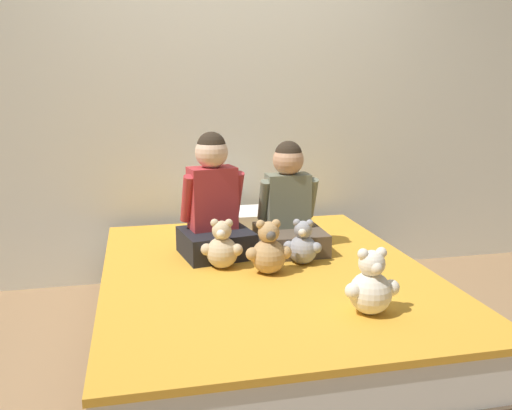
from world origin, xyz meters
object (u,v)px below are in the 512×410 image
bed (266,309)px  teddy_bear_held_by_right_child (303,245)px  teddy_bear_held_by_left_child (222,247)px  teddy_bear_at_foot_of_bed (371,286)px  pillow_at_headboard (237,220)px  teddy_bear_between_children (268,251)px  child_on_right (289,209)px  child_on_left (214,206)px

bed → teddy_bear_held_by_right_child: (0.21, 0.05, 0.31)m
teddy_bear_held_by_left_child → teddy_bear_held_by_right_child: (0.42, -0.03, -0.01)m
teddy_bear_at_foot_of_bed → pillow_at_headboard: teddy_bear_at_foot_of_bed is taller
teddy_bear_between_children → pillow_at_headboard: bearing=93.4°
teddy_bear_held_by_left_child → teddy_bear_between_children: size_ratio=0.94×
child_on_right → bed: bearing=-123.2°
bed → teddy_bear_held_by_left_child: 0.39m
child_on_left → teddy_bear_between_children: (0.21, -0.37, -0.15)m
teddy_bear_at_foot_of_bed → teddy_bear_held_by_left_child: bearing=126.5°
child_on_left → bed: bearing=-65.8°
teddy_bear_at_foot_of_bed → pillow_at_headboard: size_ratio=0.59×
child_on_right → teddy_bear_between_children: (-0.21, -0.37, -0.12)m
teddy_bear_at_foot_of_bed → child_on_right: bearing=95.1°
teddy_bear_between_children → pillow_at_headboard: teddy_bear_between_children is taller
child_on_left → child_on_right: bearing=-10.1°
teddy_bear_held_by_right_child → teddy_bear_between_children: 0.23m
bed → teddy_bear_between_children: teddy_bear_between_children is taller
teddy_bear_between_children → child_on_left: bearing=123.7°
child_on_right → pillow_at_headboard: child_on_right is taller
bed → pillow_at_headboard: pillow_at_headboard is taller
teddy_bear_held_by_left_child → teddy_bear_held_by_right_child: teddy_bear_held_by_left_child is taller
teddy_bear_at_foot_of_bed → child_on_left: bearing=118.9°
teddy_bear_held_by_right_child → pillow_at_headboard: (-0.21, 0.76, -0.04)m
teddy_bear_between_children → teddy_bear_held_by_right_child: bearing=29.3°
teddy_bear_held_by_left_child → teddy_bear_at_foot_of_bed: 0.84m
child_on_right → teddy_bear_at_foot_of_bed: bearing=-84.7°
child_on_right → teddy_bear_held_by_left_child: 0.50m
teddy_bear_held_by_right_child → teddy_bear_between_children: teddy_bear_between_children is taller
child_on_left → pillow_at_headboard: 0.58m
teddy_bear_at_foot_of_bed → pillow_at_headboard: (-0.29, 1.41, -0.06)m
bed → child_on_left: 0.61m
teddy_bear_held_by_left_child → teddy_bear_between_children: (0.21, -0.13, 0.01)m
child_on_left → teddy_bear_between_children: 0.45m
bed → child_on_left: size_ratio=3.02×
child_on_left → child_on_right: child_on_left is taller
child_on_right → teddy_bear_at_foot_of_bed: size_ratio=2.19×
bed → teddy_bear_held_by_left_child: size_ratio=7.90×
child_on_left → teddy_bear_between_children: bearing=-70.2°
bed → child_on_right: (0.21, 0.32, 0.45)m
child_on_left → child_on_right: (0.42, 0.00, -0.04)m
teddy_bear_held_by_right_child → child_on_right: bearing=112.4°
teddy_bear_between_children → teddy_bear_at_foot_of_bed: size_ratio=0.98×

